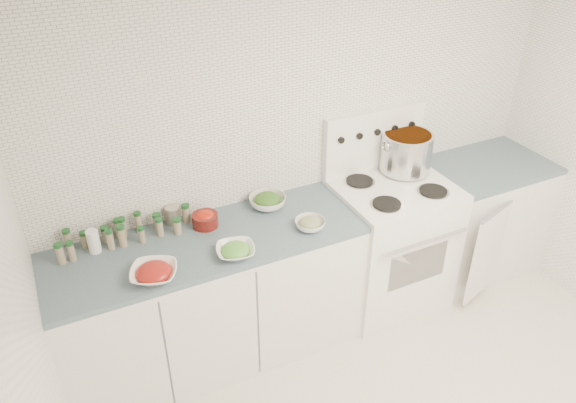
% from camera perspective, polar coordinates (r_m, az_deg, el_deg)
% --- Properties ---
extents(room_walls, '(3.54, 3.04, 2.52)m').
position_cam_1_polar(room_walls, '(2.42, 19.14, -1.09)').
color(room_walls, white).
rests_on(room_walls, ground).
extents(counter_left, '(1.85, 0.62, 0.90)m').
position_cam_1_polar(counter_left, '(3.56, -7.70, -9.86)').
color(counter_left, white).
rests_on(counter_left, ground).
extents(stove, '(0.76, 0.70, 1.36)m').
position_cam_1_polar(stove, '(4.00, 10.17, -3.84)').
color(stove, white).
rests_on(stove, ground).
extents(counter_right, '(0.89, 0.75, 0.90)m').
position_cam_1_polar(counter_right, '(4.50, 18.71, -1.47)').
color(counter_right, white).
rests_on(counter_right, ground).
extents(stock_pot, '(0.37, 0.35, 0.26)m').
position_cam_1_polar(stock_pot, '(3.90, 11.93, 5.11)').
color(stock_pot, silver).
rests_on(stock_pot, stove).
extents(bowl_tomato, '(0.32, 0.32, 0.08)m').
position_cam_1_polar(bowl_tomato, '(3.04, -13.47, -7.04)').
color(bowl_tomato, white).
rests_on(bowl_tomato, counter_left).
extents(bowl_snowpea, '(0.26, 0.26, 0.07)m').
position_cam_1_polar(bowl_snowpea, '(3.13, -5.36, -4.98)').
color(bowl_snowpea, white).
rests_on(bowl_snowpea, counter_left).
extents(bowl_broccoli, '(0.28, 0.28, 0.09)m').
position_cam_1_polar(bowl_broccoli, '(3.53, -2.09, 0.06)').
color(bowl_broccoli, white).
rests_on(bowl_broccoli, counter_left).
extents(bowl_zucchini, '(0.22, 0.22, 0.07)m').
position_cam_1_polar(bowl_zucchini, '(3.33, 2.26, -2.26)').
color(bowl_zucchini, white).
rests_on(bowl_zucchini, counter_left).
extents(bowl_pepper, '(0.16, 0.16, 0.10)m').
position_cam_1_polar(bowl_pepper, '(3.38, -8.43, -1.77)').
color(bowl_pepper, '#54120E').
rests_on(bowl_pepper, counter_left).
extents(salt_canister, '(0.08, 0.08, 0.14)m').
position_cam_1_polar(salt_canister, '(3.31, -19.15, -3.85)').
color(salt_canister, white).
rests_on(salt_canister, counter_left).
extents(tin_can, '(0.09, 0.09, 0.11)m').
position_cam_1_polar(tin_can, '(3.43, -11.61, -1.40)').
color(tin_can, '#A19788').
rests_on(tin_can, counter_left).
extents(spice_cluster, '(0.78, 0.16, 0.14)m').
position_cam_1_polar(spice_cluster, '(3.34, -16.45, -3.02)').
color(spice_cluster, gray).
rests_on(spice_cluster, counter_left).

